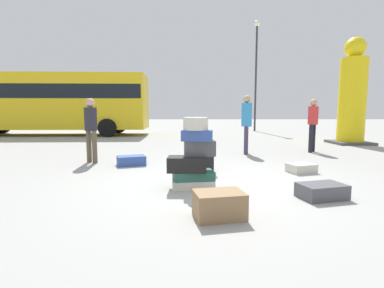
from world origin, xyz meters
name	(u,v)px	position (x,y,z in m)	size (l,w,h in m)	color
ground_plane	(214,185)	(0.00, 0.00, 0.00)	(80.00, 80.00, 0.00)	#9E9E99
suitcase_tower	(194,157)	(-0.35, -0.14, 0.51)	(0.79, 0.49, 1.16)	beige
suitcase_charcoal_foreground_far	(322,191)	(1.50, -0.76, 0.11)	(0.64, 0.42, 0.21)	#4C4C51
suitcase_cream_left_side	(301,168)	(1.91, 1.01, 0.09)	(0.52, 0.39, 0.18)	beige
suitcase_brown_right_side	(219,205)	(-0.08, -1.51, 0.16)	(0.58, 0.42, 0.32)	olive
suitcase_black_upright_blue	(206,155)	(-0.07, 1.15, 0.34)	(0.20, 0.37, 0.68)	black
suitcase_navy_foreground_near	(131,161)	(-1.77, 1.87, 0.11)	(0.64, 0.40, 0.22)	#334F99
person_bearded_onlooker	(91,125)	(-2.81, 2.24, 0.94)	(0.30, 0.30, 1.58)	brown
person_tourist_with_camera	(313,121)	(3.41, 3.97, 0.98)	(0.30, 0.30, 1.63)	black
person_passerby_in_red	(247,119)	(1.29, 3.62, 1.03)	(0.30, 0.33, 1.73)	#3F334C
yellow_dummy_statue	(352,97)	(5.89, 6.24, 1.79)	(1.37, 1.37, 4.04)	yellow
parked_bus	(49,100)	(-7.71, 10.57, 1.83)	(10.18, 2.91, 3.15)	yellow
lamp_post	(256,61)	(3.85, 13.44, 4.37)	(0.36, 0.36, 6.80)	#333338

